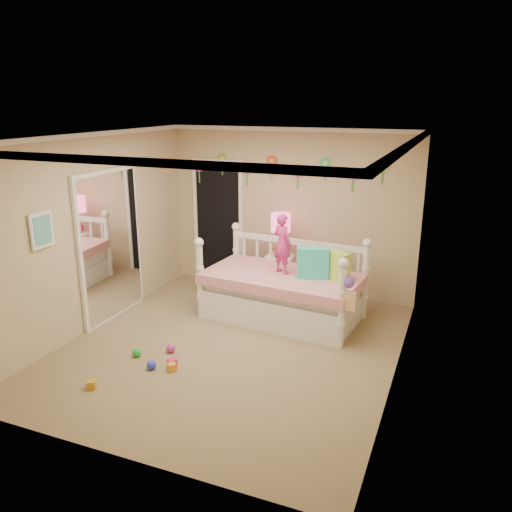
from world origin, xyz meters
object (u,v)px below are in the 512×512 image
at_px(nightstand, 280,277).
at_px(child, 282,244).
at_px(table_lamp, 281,228).
at_px(daybed, 282,278).

bearing_deg(nightstand, child, -71.53).
xyz_separation_m(nightstand, table_lamp, (0.00, 0.00, 0.78)).
xyz_separation_m(child, table_lamp, (-0.27, 0.68, 0.05)).
height_order(daybed, child, child).
distance_m(child, table_lamp, 0.73).
height_order(daybed, table_lamp, table_lamp).
bearing_deg(daybed, child, 125.95).
relative_size(child, nightstand, 1.22).
bearing_deg(child, table_lamp, -44.05).
xyz_separation_m(daybed, table_lamp, (-0.29, 0.72, 0.53)).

